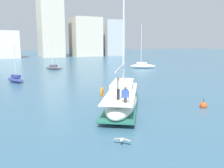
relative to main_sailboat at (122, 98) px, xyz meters
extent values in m
plane|color=#38607A|center=(-0.38, -0.47, -0.91)|extent=(400.00, 400.00, 0.00)
ellipsoid|color=white|center=(-0.04, -0.06, -0.21)|extent=(7.03, 9.45, 1.40)
cube|color=#236656|center=(-0.04, -0.06, -0.52)|extent=(6.95, 9.30, 0.10)
cube|color=beige|center=(-0.04, -0.06, 0.53)|extent=(6.62, 8.94, 0.08)
cube|color=white|center=(0.34, 0.55, 0.92)|extent=(3.68, 4.56, 0.70)
cylinder|color=silver|center=(0.58, 0.96, 6.34)|extent=(0.16, 0.16, 11.55)
cylinder|color=#B7B7BC|center=(-0.91, -1.50, 2.69)|extent=(3.09, 4.99, 0.12)
cylinder|color=silver|center=(2.25, 3.71, 1.04)|extent=(0.80, 0.52, 0.06)
torus|color=orange|center=(-2.41, -1.71, 1.04)|extent=(0.48, 0.67, 0.70)
cylinder|color=#33333D|center=(-1.53, -2.53, 0.97)|extent=(0.20, 0.20, 0.80)
cube|color=white|center=(-1.53, -2.53, 1.65)|extent=(0.38, 0.34, 0.56)
sphere|color=tan|center=(-1.53, -2.53, 2.04)|extent=(0.20, 0.20, 0.20)
cylinder|color=white|center=(-1.72, -2.41, 1.60)|extent=(0.09, 0.09, 0.50)
cylinder|color=white|center=(-1.34, -2.64, 1.60)|extent=(0.09, 0.09, 0.50)
cylinder|color=#33333D|center=(-1.43, -3.43, 0.75)|extent=(0.20, 0.20, 0.35)
cube|color=#3351AD|center=(-1.43, -3.43, 1.20)|extent=(0.38, 0.34, 0.56)
sphere|color=#9E7051|center=(-1.43, -3.43, 1.59)|extent=(0.20, 0.20, 0.20)
cylinder|color=#3351AD|center=(-1.62, -3.31, 1.15)|extent=(0.09, 0.09, 0.50)
cylinder|color=#3351AD|center=(-1.25, -3.54, 1.15)|extent=(0.09, 0.09, 0.50)
torus|color=silver|center=(-1.41, -2.32, 1.19)|extent=(0.68, 0.45, 0.76)
ellipsoid|color=navy|center=(-7.59, 18.35, -0.57)|extent=(2.59, 4.21, 0.67)
cube|color=navy|center=(-7.51, 18.16, -0.03)|extent=(1.26, 1.78, 0.40)
cylinder|color=silver|center=(-7.47, 18.07, 1.97)|extent=(0.11, 0.11, 4.41)
ellipsoid|color=#4C4C51|center=(0.43, 33.33, -0.60)|extent=(3.64, 2.95, 0.62)
cube|color=#4C4C51|center=(0.27, 33.44, -0.09)|extent=(1.59, 1.36, 0.40)
cylinder|color=silver|center=(0.19, 33.49, 2.61)|extent=(0.11, 0.11, 5.81)
ellipsoid|color=silver|center=(18.89, 28.05, -0.45)|extent=(5.60, 3.77, 0.91)
cube|color=silver|center=(18.64, 28.18, 0.20)|extent=(2.39, 1.80, 0.40)
cylinder|color=silver|center=(18.52, 28.24, 4.29)|extent=(0.14, 0.14, 8.59)
ellipsoid|color=silver|center=(-3.09, -6.34, -0.59)|extent=(0.37, 0.39, 0.16)
sphere|color=silver|center=(-3.21, -6.48, -0.56)|extent=(0.11, 0.11, 0.11)
cone|color=gold|center=(-3.26, -6.53, -0.57)|extent=(0.08, 0.08, 0.04)
cube|color=#9E9993|center=(-2.91, -6.50, -0.57)|extent=(0.44, 0.41, 0.12)
cube|color=#9E9993|center=(-3.26, -6.19, -0.57)|extent=(0.44, 0.41, 0.12)
sphere|color=#EA4C19|center=(6.52, -2.34, -0.73)|extent=(0.60, 0.60, 0.60)
cylinder|color=black|center=(6.52, -2.34, -0.43)|extent=(0.04, 0.04, 0.60)
cube|color=silver|center=(-7.73, 83.81, 4.19)|extent=(7.68, 11.40, 10.20)
cube|color=beige|center=(8.52, 85.89, 12.54)|extent=(8.79, 17.17, 26.90)
cube|color=beige|center=(23.63, 85.02, 7.36)|extent=(11.92, 12.79, 16.55)
cube|color=#B2B7BC|center=(36.56, 85.82, 7.12)|extent=(8.58, 10.86, 16.06)
camera|label=1|loc=(-8.32, -16.91, 4.39)|focal=37.82mm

